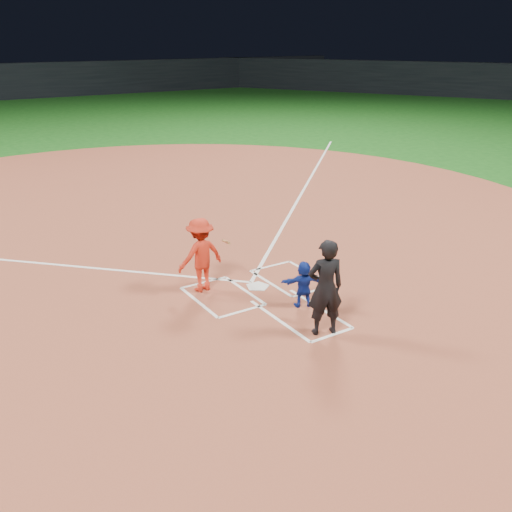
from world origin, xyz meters
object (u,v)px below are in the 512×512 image
catcher (304,284)px  batter_at_plate (201,255)px  home_plate (258,286)px  umpire (325,288)px

catcher → batter_at_plate: (-1.51, 1.98, 0.36)m
home_plate → batter_at_plate: (-1.20, 0.57, 0.88)m
home_plate → batter_at_plate: size_ratio=0.34×
catcher → batter_at_plate: bearing=-29.5°
catcher → umpire: size_ratio=0.53×
umpire → batter_at_plate: 3.38m
catcher → home_plate: bearing=-54.5°
umpire → batter_at_plate: (-1.12, 3.19, -0.12)m
catcher → umpire: (-0.39, -1.21, 0.48)m
umpire → catcher: bearing=-88.8°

